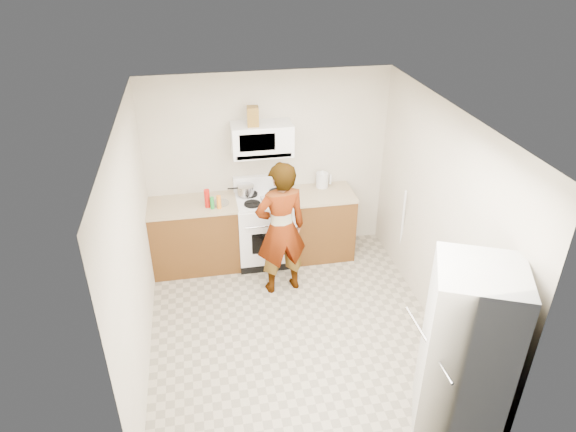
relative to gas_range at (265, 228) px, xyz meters
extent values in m
plane|color=gray|center=(0.10, -1.48, -0.49)|extent=(3.60, 3.60, 0.00)
cube|color=beige|center=(0.10, 0.31, 0.76)|extent=(3.20, 0.02, 2.50)
cube|color=beige|center=(1.69, -1.48, 0.76)|extent=(0.02, 3.60, 2.50)
cube|color=#573314|center=(-0.94, 0.01, -0.04)|extent=(1.12, 0.62, 0.90)
cube|color=tan|center=(-0.94, 0.01, 0.43)|extent=(1.14, 0.64, 0.03)
cube|color=#573314|center=(0.78, 0.01, -0.04)|extent=(0.80, 0.62, 0.90)
cube|color=tan|center=(0.78, 0.01, 0.43)|extent=(0.82, 0.64, 0.03)
cube|color=white|center=(0.00, -0.01, -0.04)|extent=(0.76, 0.65, 0.90)
cube|color=white|center=(0.00, -0.01, 0.43)|extent=(0.76, 0.62, 0.03)
cube|color=white|center=(0.00, 0.28, 0.54)|extent=(0.76, 0.08, 0.20)
cube|color=white|center=(0.00, 0.13, 1.21)|extent=(0.76, 0.38, 0.40)
imported|color=tan|center=(0.09, -0.70, 0.38)|extent=(0.69, 0.52, 1.73)
cube|color=silver|center=(1.29, -2.99, 0.36)|extent=(0.92, 0.92, 1.70)
cylinder|color=silver|center=(0.82, 0.19, 0.55)|extent=(0.21, 0.21, 0.20)
cube|color=brown|center=(-0.11, 0.07, 1.53)|extent=(0.15, 0.15, 0.24)
cylinder|color=silver|center=(-0.23, 0.12, 0.53)|extent=(0.28, 0.28, 0.12)
cube|color=silver|center=(0.08, -0.08, 0.47)|extent=(0.28, 0.21, 0.05)
cylinder|color=red|center=(-0.74, -0.11, 0.57)|extent=(0.08, 0.08, 0.24)
cylinder|color=orange|center=(-0.60, -0.17, 0.54)|extent=(0.07, 0.07, 0.17)
cylinder|color=#19892E|center=(-0.68, -0.17, 0.53)|extent=(0.05, 0.05, 0.16)
cylinder|color=silver|center=(-0.58, -0.04, 0.46)|extent=(0.26, 0.26, 0.01)
cylinder|color=white|center=(1.69, -0.60, 0.14)|extent=(0.16, 0.24, 1.23)
camera|label=1|loc=(-0.79, -5.89, 3.51)|focal=32.00mm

